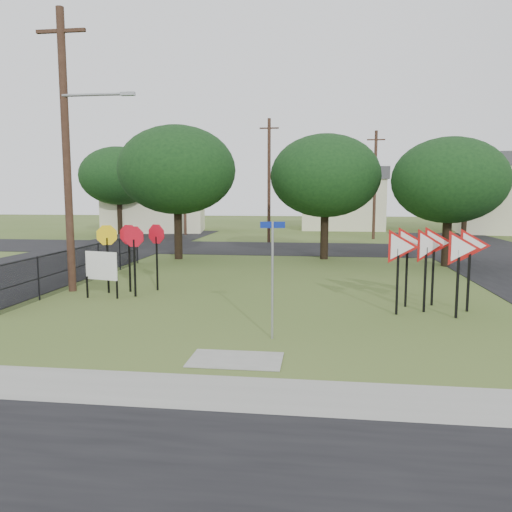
% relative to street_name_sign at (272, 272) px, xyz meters
% --- Properties ---
extents(ground, '(140.00, 140.00, 0.00)m').
position_rel_street_name_sign_xyz_m(ground, '(-0.62, 0.68, -1.67)').
color(ground, '#405921').
extents(sidewalk, '(30.00, 1.60, 0.02)m').
position_rel_street_name_sign_xyz_m(sidewalk, '(-0.62, -3.52, -1.66)').
color(sidewalk, gray).
rests_on(sidewalk, ground).
extents(planting_strip, '(30.00, 0.80, 0.02)m').
position_rel_street_name_sign_xyz_m(planting_strip, '(-0.62, -4.72, -1.66)').
color(planting_strip, '#405921').
rests_on(planting_strip, ground).
extents(street_left, '(8.00, 50.00, 0.02)m').
position_rel_street_name_sign_xyz_m(street_left, '(-12.62, 10.68, -1.66)').
color(street_left, black).
rests_on(street_left, ground).
extents(street_far, '(60.00, 8.00, 0.02)m').
position_rel_street_name_sign_xyz_m(street_far, '(-0.62, 20.68, -1.66)').
color(street_far, black).
rests_on(street_far, ground).
extents(curb_pad, '(2.00, 1.20, 0.02)m').
position_rel_street_name_sign_xyz_m(curb_pad, '(-0.62, -1.72, -1.66)').
color(curb_pad, gray).
rests_on(curb_pad, ground).
extents(street_name_sign, '(0.60, 0.11, 2.90)m').
position_rel_street_name_sign_xyz_m(street_name_sign, '(0.00, 0.00, 0.00)').
color(street_name_sign, '#999DA2').
rests_on(street_name_sign, ground).
extents(stop_sign_cluster, '(2.32, 1.42, 2.48)m').
position_rel_street_name_sign_xyz_m(stop_sign_cluster, '(-5.57, 5.14, 0.17)').
color(stop_sign_cluster, black).
rests_on(stop_sign_cluster, ground).
extents(yield_sign_cluster, '(3.34, 1.78, 2.60)m').
position_rel_street_name_sign_xyz_m(yield_sign_cluster, '(4.51, 3.53, 0.24)').
color(yield_sign_cluster, black).
rests_on(yield_sign_cluster, ground).
extents(info_board, '(1.26, 0.37, 1.61)m').
position_rel_street_name_sign_xyz_m(info_board, '(-6.27, 4.08, -0.60)').
color(info_board, black).
rests_on(info_board, ground).
extents(utility_pole_main, '(3.55, 0.33, 10.00)m').
position_rel_street_name_sign_xyz_m(utility_pole_main, '(-7.86, 5.18, 3.54)').
color(utility_pole_main, '#452C20').
rests_on(utility_pole_main, ground).
extents(far_pole_a, '(1.40, 0.24, 9.00)m').
position_rel_street_name_sign_xyz_m(far_pole_a, '(-2.62, 24.68, 2.93)').
color(far_pole_a, '#452C20').
rests_on(far_pole_a, ground).
extents(far_pole_b, '(1.40, 0.24, 8.50)m').
position_rel_street_name_sign_xyz_m(far_pole_b, '(5.38, 28.68, 2.68)').
color(far_pole_b, '#452C20').
rests_on(far_pole_b, ground).
extents(far_pole_c, '(1.40, 0.24, 9.00)m').
position_rel_street_name_sign_xyz_m(far_pole_c, '(-10.62, 30.68, 2.93)').
color(far_pole_c, '#452C20').
rests_on(far_pole_c, ground).
extents(fence_run, '(0.05, 11.55, 1.50)m').
position_rel_street_name_sign_xyz_m(fence_run, '(-8.22, 6.93, -0.89)').
color(fence_run, black).
rests_on(fence_run, ground).
extents(house_left, '(10.58, 8.88, 7.20)m').
position_rel_street_name_sign_xyz_m(house_left, '(-14.62, 34.68, 1.98)').
color(house_left, beige).
rests_on(house_left, ground).
extents(house_mid, '(8.40, 8.40, 6.20)m').
position_rel_street_name_sign_xyz_m(house_mid, '(3.38, 40.68, 1.48)').
color(house_mid, beige).
rests_on(house_mid, ground).
extents(house_right, '(8.30, 8.30, 7.20)m').
position_rel_street_name_sign_xyz_m(house_right, '(17.38, 36.68, 1.98)').
color(house_right, beige).
rests_on(house_right, ground).
extents(tree_near_left, '(6.40, 6.40, 7.27)m').
position_rel_street_name_sign_xyz_m(tree_near_left, '(-6.62, 14.68, 3.19)').
color(tree_near_left, black).
rests_on(tree_near_left, ground).
extents(tree_near_mid, '(6.00, 6.00, 6.80)m').
position_rel_street_name_sign_xyz_m(tree_near_mid, '(1.38, 15.68, 2.87)').
color(tree_near_mid, black).
rests_on(tree_near_mid, ground).
extents(tree_near_right, '(5.60, 5.60, 6.33)m').
position_rel_street_name_sign_xyz_m(tree_near_right, '(7.38, 13.68, 2.56)').
color(tree_near_right, black).
rests_on(tree_near_right, ground).
extents(tree_far_left, '(6.80, 6.80, 7.73)m').
position_rel_street_name_sign_xyz_m(tree_far_left, '(-16.62, 30.68, 3.50)').
color(tree_far_left, black).
rests_on(tree_far_left, ground).
extents(tree_far_right, '(6.00, 6.00, 6.80)m').
position_rel_street_name_sign_xyz_m(tree_far_right, '(13.38, 32.68, 2.87)').
color(tree_far_right, black).
rests_on(tree_far_right, ground).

